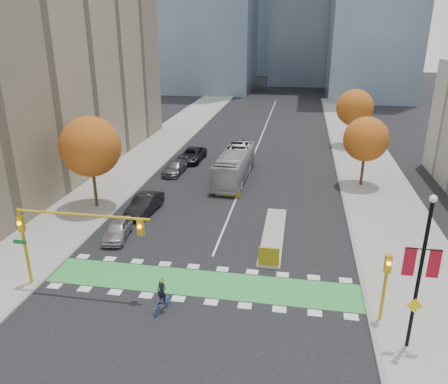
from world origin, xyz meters
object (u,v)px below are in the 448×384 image
at_px(tree_west, 90,147).
at_px(traffic_signal_east, 386,278).
at_px(traffic_signal_west, 61,230).
at_px(cyclist, 162,300).
at_px(banner_lamppost, 421,268).
at_px(bus, 234,165).
at_px(parked_car_c, 175,167).
at_px(hazard_board, 269,257).
at_px(parked_car_d, 192,155).
at_px(tree_east_far, 355,108).
at_px(tree_east_near, 366,139).
at_px(parked_car_b, 145,204).
at_px(parked_car_a, 117,230).

xyz_separation_m(tree_west, traffic_signal_east, (22.50, -12.51, -2.88)).
height_order(traffic_signal_west, cyclist, traffic_signal_west).
height_order(banner_lamppost, bus, banner_lamppost).
bearing_deg(parked_car_c, hazard_board, -55.68).
bearing_deg(banner_lamppost, parked_car_c, 127.49).
distance_m(tree_west, traffic_signal_east, 25.90).
height_order(traffic_signal_west, parked_car_d, traffic_signal_west).
bearing_deg(parked_car_c, bus, -5.31).
distance_m(tree_east_far, traffic_signal_west, 43.61).
relative_size(hazard_board, tree_east_far, 0.18).
bearing_deg(traffic_signal_east, tree_east_near, 86.19).
height_order(traffic_signal_west, traffic_signal_east, traffic_signal_west).
relative_size(traffic_signal_west, parked_car_d, 1.55).
bearing_deg(parked_car_d, traffic_signal_west, -89.62).
height_order(tree_east_far, parked_car_c, tree_east_far).
bearing_deg(tree_east_near, parked_car_c, 178.06).
relative_size(banner_lamppost, parked_car_b, 1.70).
xyz_separation_m(tree_east_far, banner_lamppost, (-1.00, -40.50, -0.63)).
relative_size(parked_car_a, parked_car_b, 0.84).
bearing_deg(tree_east_far, tree_east_near, -91.79).
xyz_separation_m(parked_car_b, parked_car_c, (-0.49, 11.08, -0.11)).
bearing_deg(traffic_signal_west, bus, 72.83).
xyz_separation_m(tree_east_near, parked_car_b, (-19.33, -10.41, -4.06)).
distance_m(hazard_board, banner_lamppost, 10.76).
bearing_deg(parked_car_b, parked_car_c, 97.85).
height_order(tree_east_near, tree_east_far, tree_east_far).
distance_m(banner_lamppost, parked_car_d, 35.65).
bearing_deg(tree_east_far, traffic_signal_east, -92.97).
height_order(hazard_board, banner_lamppost, banner_lamppost).
relative_size(traffic_signal_west, traffic_signal_east, 2.08).
bearing_deg(traffic_signal_west, hazard_board, 21.55).
bearing_deg(parked_car_c, parked_car_b, -85.76).
bearing_deg(traffic_signal_east, bus, 117.28).
relative_size(banner_lamppost, parked_car_a, 2.01).
xyz_separation_m(tree_west, traffic_signal_west, (4.07, -12.51, -1.58)).
distance_m(traffic_signal_west, parked_car_a, 7.85).
xyz_separation_m(traffic_signal_east, parked_car_d, (-17.58, 28.18, -1.97)).
bearing_deg(traffic_signal_east, banner_lamppost, -63.39).
relative_size(parked_car_a, parked_car_c, 0.86).
relative_size(tree_east_near, parked_car_a, 1.72).
distance_m(tree_east_near, cyclist, 27.56).
relative_size(tree_east_far, traffic_signal_west, 0.90).
xyz_separation_m(hazard_board, parked_car_c, (-11.81, 18.47, -0.11)).
bearing_deg(traffic_signal_east, parked_car_a, 158.72).
height_order(tree_west, traffic_signal_east, tree_west).
distance_m(traffic_signal_west, parked_car_c, 23.42).
distance_m(parked_car_a, parked_car_b, 5.02).
relative_size(bus, parked_car_c, 2.39).
relative_size(traffic_signal_west, cyclist, 4.15).
relative_size(tree_west, tree_east_far, 1.08).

